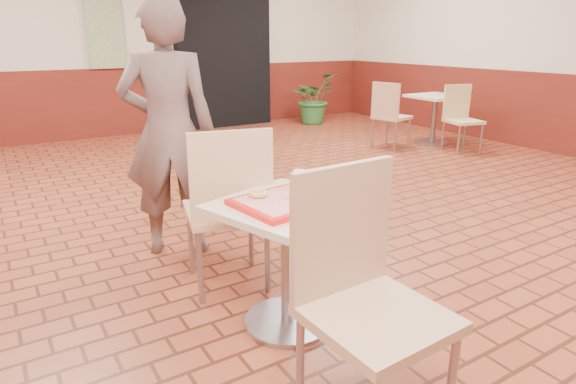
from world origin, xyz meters
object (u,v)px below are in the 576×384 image
second_table (435,111)px  potted_plant (313,98)px  customer (169,132)px  long_john_donut (307,193)px  chair_main_back (228,202)px  chair_main_front (362,288)px  ring_donut (258,194)px  main_table (288,245)px  serving_tray (288,201)px  chair_second_left (389,112)px  chair_second_front (461,115)px  paper_cup (300,179)px

second_table → potted_plant: (-0.46, 2.29, -0.03)m
customer → long_john_donut: (0.26, -1.25, -0.12)m
chair_main_back → chair_main_front: bearing=103.3°
ring_donut → second_table: ring_donut is taller
main_table → second_table: 4.91m
main_table → second_table: (4.09, 2.72, 0.00)m
ring_donut → serving_tray: bearing=-40.2°
chair_main_front → ring_donut: bearing=89.0°
chair_main_back → chair_second_left: chair_main_back is taller
chair_main_front → serving_tray: size_ratio=2.06×
main_table → chair_second_left: chair_second_left is taller
main_table → chair_second_front: 4.61m
customer → second_table: size_ratio=2.51×
chair_second_left → chair_second_front: (0.70, -0.58, -0.02)m
customer → paper_cup: (0.31, -1.11, -0.10)m
ring_donut → potted_plant: potted_plant is taller
chair_main_front → ring_donut: chair_main_front is taller
chair_main_back → serving_tray: size_ratio=2.01×
chair_main_back → second_table: size_ratio=1.45×
second_table → potted_plant: 2.33m
serving_tray → chair_second_front: 4.61m
chair_main_back → chair_second_left: size_ratio=1.12×
chair_second_front → customer: bearing=-151.7°
main_table → potted_plant: 6.18m
serving_tray → chair_second_front: chair_second_front is taller
ring_donut → potted_plant: size_ratio=0.11×
chair_main_front → second_table: (4.18, 3.40, -0.11)m
chair_main_back → ring_donut: bearing=100.6°
customer → serving_tray: bearing=121.4°
serving_tray → long_john_donut: long_john_donut is taller
ring_donut → chair_second_front: chair_second_front is taller
chair_second_left → potted_plant: (0.29, 2.19, -0.07)m
serving_tray → potted_plant: 6.19m
ring_donut → paper_cup: (0.25, 0.00, 0.03)m
customer → ring_donut: size_ratio=17.98×
chair_main_back → chair_second_front: chair_main_back is taller
main_table → paper_cup: (0.13, 0.10, 0.30)m
customer → long_john_donut: bearing=124.9°
chair_main_front → potted_plant: (3.72, 5.68, -0.14)m
main_table → long_john_donut: 0.29m
long_john_donut → chair_second_front: size_ratio=0.19×
paper_cup → potted_plant: 6.03m
ring_donut → chair_main_back: bearing=87.1°
potted_plant → customer: bearing=-135.0°
chair_second_front → ring_donut: bearing=-138.1°
potted_plant → ring_donut: bearing=-127.3°
main_table → serving_tray: 0.23m
ring_donut → long_john_donut: 0.24m
chair_main_back → customer: (-0.08, 0.71, 0.30)m
customer → paper_cup: customer is taller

